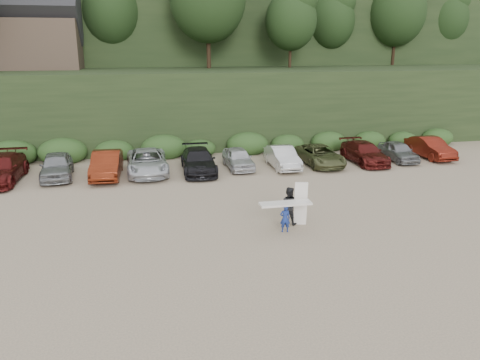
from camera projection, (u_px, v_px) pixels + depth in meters
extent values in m
plane|color=tan|center=(220.00, 227.00, 21.31)|extent=(120.00, 120.00, 0.00)
cube|color=black|center=(179.00, 104.00, 41.15)|extent=(80.00, 14.00, 6.00)
cube|color=black|center=(165.00, 44.00, 56.68)|extent=(90.00, 30.00, 16.00)
ellipsoid|color=black|center=(175.00, 7.00, 38.92)|extent=(66.00, 12.00, 10.00)
cube|color=#2B491E|center=(181.00, 148.00, 34.66)|extent=(46.20, 2.00, 1.20)
cube|color=brown|center=(32.00, 45.00, 39.29)|extent=(8.00, 6.00, 4.00)
imported|color=#551413|center=(1.00, 169.00, 28.12)|extent=(2.40, 5.61, 1.61)
imported|color=gray|center=(57.00, 166.00, 28.97)|extent=(2.24, 4.74, 1.57)
imported|color=maroon|center=(107.00, 164.00, 29.20)|extent=(1.87, 4.92, 1.60)
imported|color=silver|center=(147.00, 162.00, 30.00)|extent=(2.65, 5.53, 1.52)
imported|color=black|center=(198.00, 161.00, 30.31)|extent=(2.24, 5.23, 1.50)
imported|color=silver|center=(238.00, 158.00, 31.27)|extent=(1.78, 4.12, 1.38)
imported|color=silver|center=(282.00, 157.00, 31.42)|extent=(1.56, 4.37, 1.43)
imported|color=#535933|center=(320.00, 155.00, 32.15)|extent=(2.49, 4.97, 1.35)
imported|color=#521512|center=(364.00, 153.00, 32.73)|extent=(2.10, 4.97, 1.43)
imported|color=gray|center=(398.00, 151.00, 33.36)|extent=(1.65, 4.00, 1.36)
imported|color=maroon|center=(430.00, 148.00, 34.22)|extent=(1.71, 4.57, 1.49)
imported|color=navy|center=(285.00, 219.00, 20.63)|extent=(0.50, 0.36, 1.26)
cube|color=silver|center=(285.00, 203.00, 20.43)|extent=(2.29, 0.64, 0.09)
imported|color=black|center=(289.00, 205.00, 21.52)|extent=(1.09, 1.03, 1.77)
cube|color=white|center=(301.00, 204.00, 21.27)|extent=(0.64, 0.43, 2.09)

